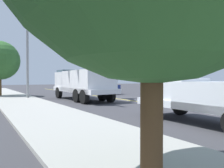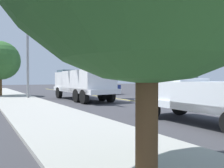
{
  "view_description": "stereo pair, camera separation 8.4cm",
  "coord_description": "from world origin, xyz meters",
  "px_view_note": "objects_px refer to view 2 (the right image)",
  "views": [
    {
      "loc": [
        -16.53,
        10.11,
        1.79
      ],
      "look_at": [
        -0.98,
        1.29,
        1.4
      ],
      "focal_mm": 34.08,
      "sensor_mm": 36.0,
      "label": 1
    },
    {
      "loc": [
        -16.57,
        10.04,
        1.79
      ],
      "look_at": [
        -0.98,
        1.29,
        1.4
      ],
      "focal_mm": 34.08,
      "sensor_mm": 36.0,
      "label": 2
    }
  ],
  "objects_px": {
    "utility_bucket_truck": "(82,81)",
    "passing_minivan": "(104,86)",
    "traffic_signal_mast": "(33,24)",
    "traffic_cone_mid_front": "(79,93)",
    "service_pickup_truck": "(201,96)"
  },
  "relations": [
    {
      "from": "service_pickup_truck",
      "to": "passing_minivan",
      "type": "distance_m",
      "value": 18.73
    },
    {
      "from": "utility_bucket_truck",
      "to": "passing_minivan",
      "type": "xyz_separation_m",
      "value": [
        6.37,
        -5.39,
        -0.64
      ]
    },
    {
      "from": "utility_bucket_truck",
      "to": "passing_minivan",
      "type": "relative_size",
      "value": 1.7
    },
    {
      "from": "traffic_cone_mid_front",
      "to": "utility_bucket_truck",
      "type": "bearing_deg",
      "value": 161.93
    },
    {
      "from": "traffic_signal_mast",
      "to": "utility_bucket_truck",
      "type": "bearing_deg",
      "value": -106.52
    },
    {
      "from": "utility_bucket_truck",
      "to": "passing_minivan",
      "type": "distance_m",
      "value": 8.37
    },
    {
      "from": "service_pickup_truck",
      "to": "passing_minivan",
      "type": "height_order",
      "value": "service_pickup_truck"
    },
    {
      "from": "service_pickup_truck",
      "to": "traffic_signal_mast",
      "type": "distance_m",
      "value": 14.59
    },
    {
      "from": "passing_minivan",
      "to": "traffic_signal_mast",
      "type": "height_order",
      "value": "traffic_signal_mast"
    },
    {
      "from": "service_pickup_truck",
      "to": "traffic_signal_mast",
      "type": "height_order",
      "value": "traffic_signal_mast"
    },
    {
      "from": "passing_minivan",
      "to": "traffic_signal_mast",
      "type": "relative_size",
      "value": 0.55
    },
    {
      "from": "passing_minivan",
      "to": "traffic_signal_mast",
      "type": "xyz_separation_m",
      "value": [
        -5.22,
        9.25,
        5.36
      ]
    },
    {
      "from": "utility_bucket_truck",
      "to": "service_pickup_truck",
      "type": "relative_size",
      "value": 1.46
    },
    {
      "from": "traffic_cone_mid_front",
      "to": "service_pickup_truck",
      "type": "bearing_deg",
      "value": 177.15
    },
    {
      "from": "service_pickup_truck",
      "to": "traffic_cone_mid_front",
      "type": "relative_size",
      "value": 7.68
    }
  ]
}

